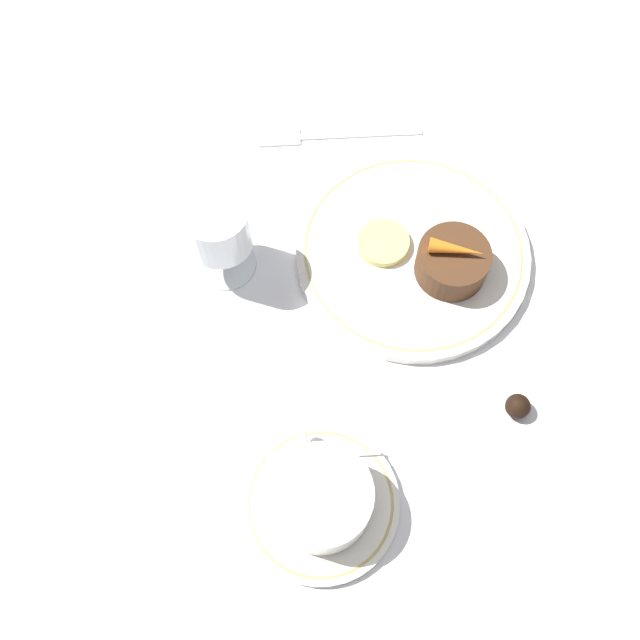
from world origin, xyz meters
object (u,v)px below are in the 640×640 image
coffee_cup (321,498)px  fork (322,136)px  wine_glass (218,230)px  dessert_cake (452,262)px  dinner_plate (414,256)px

coffee_cup → fork: coffee_cup is taller
wine_glass → dessert_cake: (-0.09, -0.23, -0.04)m
fork → dessert_cake: (-0.22, -0.08, 0.03)m
coffee_cup → wine_glass: 0.29m
fork → dessert_cake: bearing=-161.2°
coffee_cup → fork: 0.44m
dinner_plate → coffee_cup: 0.29m
coffee_cup → dessert_cake: 0.29m
coffee_cup → wine_glass: wine_glass is taller
fork → coffee_cup: bearing=162.5°
dinner_plate → dessert_cake: size_ratio=3.34×
dessert_cake → fork: bearing=18.8°
wine_glass → fork: bearing=-48.8°
wine_glass → dessert_cake: 0.25m
wine_glass → dessert_cake: bearing=-110.9°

